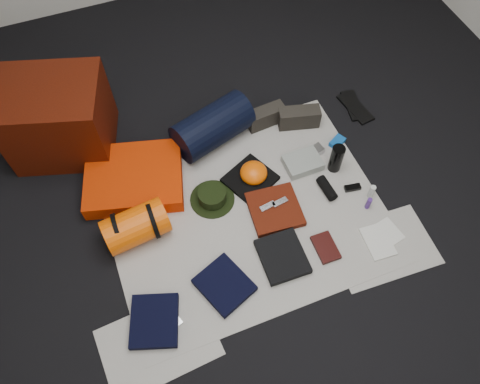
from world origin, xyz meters
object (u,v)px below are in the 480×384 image
object	(u,v)px
navy_duffel	(213,126)
paperback_book	(326,247)
red_cabinet	(58,118)
compact_camera	(315,152)
stuff_sack	(136,226)
water_bottle	(336,158)
sleeping_pad	(134,178)

from	to	relation	value
navy_duffel	paperback_book	xyz separation A→B (m)	(0.33, -0.98, -0.12)
red_cabinet	navy_duffel	size ratio (longest dim) A/B	1.19
red_cabinet	compact_camera	bearing A→B (deg)	-7.44
red_cabinet	paperback_book	distance (m)	1.79
stuff_sack	paperback_book	xyz separation A→B (m)	(0.97, -0.47, -0.09)
red_cabinet	water_bottle	xyz separation A→B (m)	(1.52, -0.81, -0.14)
compact_camera	stuff_sack	bearing A→B (deg)	173.27
sleeping_pad	stuff_sack	size ratio (longest dim) A/B	1.64
red_cabinet	sleeping_pad	bearing A→B (deg)	-38.03
sleeping_pad	stuff_sack	world-z (taller)	stuff_sack
stuff_sack	paperback_book	world-z (taller)	stuff_sack
stuff_sack	compact_camera	xyz separation A→B (m)	(1.21, 0.15, -0.08)
red_cabinet	navy_duffel	bearing A→B (deg)	-2.44
navy_duffel	compact_camera	size ratio (longest dim) A/B	4.39
red_cabinet	compact_camera	distance (m)	1.61
stuff_sack	navy_duffel	world-z (taller)	navy_duffel
water_bottle	paperback_book	xyz separation A→B (m)	(-0.30, -0.48, -0.09)
paperback_book	red_cabinet	bearing A→B (deg)	134.46
stuff_sack	paperback_book	size ratio (longest dim) A/B	2.00
water_bottle	paperback_book	size ratio (longest dim) A/B	1.13
stuff_sack	navy_duffel	bearing A→B (deg)	38.20
red_cabinet	stuff_sack	world-z (taller)	red_cabinet
navy_duffel	red_cabinet	bearing A→B (deg)	142.95
stuff_sack	compact_camera	world-z (taller)	stuff_sack
navy_duffel	paperback_book	distance (m)	1.04
paperback_book	sleeping_pad	bearing A→B (deg)	138.36
sleeping_pad	paperback_book	xyz separation A→B (m)	(0.90, -0.83, -0.04)
water_bottle	navy_duffel	bearing A→B (deg)	142.03
navy_duffel	compact_camera	distance (m)	0.67
sleeping_pad	water_bottle	bearing A→B (deg)	-16.19
stuff_sack	compact_camera	distance (m)	1.22
sleeping_pad	compact_camera	xyz separation A→B (m)	(1.13, -0.20, -0.03)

